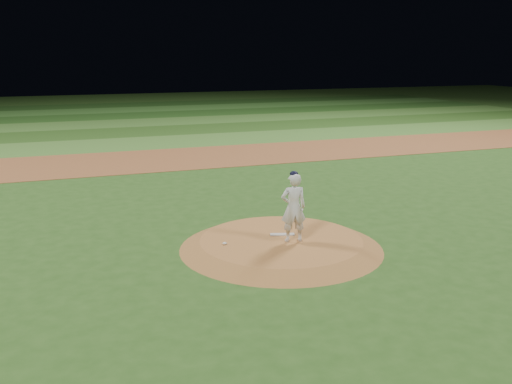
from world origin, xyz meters
The scene contains 12 objects.
ground centered at (0.00, 0.00, 0.00)m, with size 120.00×120.00×0.00m, color #274E19.
infield_dirt_band centered at (0.00, 14.00, 0.01)m, with size 70.00×6.00×0.02m, color brown.
outfield_stripe_0 centered at (0.00, 19.50, 0.01)m, with size 70.00×5.00×0.02m, color #3F6F28.
outfield_stripe_1 centered at (0.00, 24.50, 0.01)m, with size 70.00×5.00×0.02m, color #264C18.
outfield_stripe_2 centered at (0.00, 29.50, 0.01)m, with size 70.00×5.00×0.02m, color #3B6C27.
outfield_stripe_3 centered at (0.00, 34.50, 0.01)m, with size 70.00×5.00×0.02m, color #204817.
outfield_stripe_4 centered at (0.00, 39.50, 0.01)m, with size 70.00×5.00×0.02m, color #326725.
outfield_stripe_5 centered at (0.00, 44.50, 0.01)m, with size 70.00×5.00×0.02m, color #1D4315.
pitchers_mound centered at (0.00, 0.00, 0.12)m, with size 5.50×5.50×0.25m, color #A16632.
pitching_rubber centered at (0.17, 0.31, 0.27)m, with size 0.67×0.17×0.03m, color beige.
rosin_bag centered at (-1.57, 0.09, 0.28)m, with size 0.12×0.12×0.06m, color silver.
pitcher_on_mound centered at (0.23, -0.26, 1.19)m, with size 0.74×0.54×1.92m.
Camera 1 is at (-5.62, -13.57, 5.20)m, focal length 40.00 mm.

